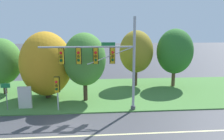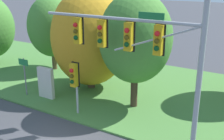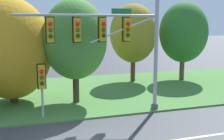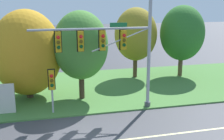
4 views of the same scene
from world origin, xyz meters
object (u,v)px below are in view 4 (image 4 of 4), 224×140
at_px(traffic_signal_mast, 112,45).
at_px(tree_tall_centre, 136,34).
at_px(info_kiosk, 6,99).
at_px(tree_mid_verge, 81,45).
at_px(tree_behind_signpost, 27,53).
at_px(pedestrian_signal_near_kerb, 52,82).
at_px(tree_right_far, 182,33).

xyz_separation_m(traffic_signal_mast, tree_tall_centre, (4.15, 7.60, -0.26)).
xyz_separation_m(tree_tall_centre, info_kiosk, (-10.83, -6.56, -3.10)).
bearing_deg(tree_tall_centre, info_kiosk, -148.81).
bearing_deg(tree_tall_centre, tree_mid_verge, -139.75).
bearing_deg(tree_tall_centre, tree_behind_signpost, -158.49).
distance_m(tree_mid_verge, tree_tall_centre, 7.54).
relative_size(traffic_signal_mast, tree_mid_verge, 1.22).
relative_size(traffic_signal_mast, pedestrian_signal_near_kerb, 2.69).
height_order(tree_right_far, info_kiosk, tree_right_far).
xyz_separation_m(pedestrian_signal_near_kerb, tree_tall_centre, (7.95, 7.39, 1.98)).
xyz_separation_m(tree_mid_verge, tree_tall_centre, (5.76, 4.87, 0.12)).
height_order(tree_mid_verge, info_kiosk, tree_mid_verge).
xyz_separation_m(pedestrian_signal_near_kerb, tree_right_far, (12.32, 6.78, 2.04)).
bearing_deg(pedestrian_signal_near_kerb, traffic_signal_mast, -3.06).
bearing_deg(tree_behind_signpost, tree_tall_centre, 21.51).
relative_size(traffic_signal_mast, tree_right_far, 1.16).
relative_size(tree_tall_centre, tree_right_far, 0.97).
bearing_deg(tree_right_far, tree_tall_centre, 172.03).
bearing_deg(info_kiosk, tree_right_far, 21.36).
relative_size(tree_behind_signpost, tree_right_far, 0.97).
relative_size(tree_behind_signpost, tree_tall_centre, 1.00).
distance_m(pedestrian_signal_near_kerb, tree_behind_signpost, 4.17).
relative_size(pedestrian_signal_near_kerb, tree_tall_centre, 0.44).
height_order(tree_behind_signpost, tree_right_far, tree_right_far).
height_order(tree_tall_centre, info_kiosk, tree_tall_centre).
bearing_deg(info_kiosk, tree_tall_centre, 31.19).
xyz_separation_m(tree_tall_centre, tree_right_far, (4.37, -0.61, 0.06)).
bearing_deg(pedestrian_signal_near_kerb, tree_behind_signpost, 112.85).
xyz_separation_m(tree_mid_verge, info_kiosk, (-5.08, -1.68, -2.98)).
distance_m(tree_tall_centre, info_kiosk, 13.04).
height_order(tree_mid_verge, tree_right_far, tree_right_far).
height_order(tree_mid_verge, tree_tall_centre, tree_tall_centre).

